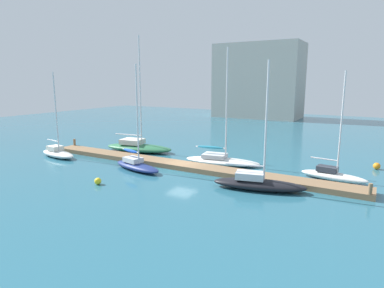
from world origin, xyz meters
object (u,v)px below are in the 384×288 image
sailboat_5 (333,174)px  mooring_buoy_orange (377,166)px  sailboat_3 (221,159)px  mooring_buoy_yellow (98,181)px  sailboat_0 (58,152)px  sailboat_2 (136,164)px  sailboat_1 (138,146)px  sailboat_4 (258,183)px  harbor_building_distant (258,81)px

sailboat_5 → mooring_buoy_orange: size_ratio=14.19×
sailboat_3 → mooring_buoy_orange: 14.75m
mooring_buoy_yellow → mooring_buoy_orange: (19.42, 16.61, 0.04)m
sailboat_0 → sailboat_2: 10.90m
sailboat_1 → sailboat_2: size_ratio=1.37×
sailboat_4 → harbor_building_distant: size_ratio=0.52×
sailboat_5 → mooring_buoy_orange: bearing=69.4°
sailboat_2 → harbor_building_distant: harbor_building_distant is taller
sailboat_3 → mooring_buoy_orange: (13.64, 5.60, -0.17)m
sailboat_4 → harbor_building_distant: harbor_building_distant is taller
mooring_buoy_orange → sailboat_5: bearing=-118.4°
sailboat_5 → harbor_building_distant: size_ratio=0.48×
sailboat_1 → sailboat_4: 18.01m
harbor_building_distant → mooring_buoy_orange: bearing=-56.8°
sailboat_1 → mooring_buoy_orange: sailboat_1 is taller
sailboat_2 → sailboat_5: 17.41m
sailboat_4 → mooring_buoy_yellow: bearing=-169.2°
sailboat_5 → mooring_buoy_yellow: (-16.27, -10.79, -0.25)m
sailboat_4 → sailboat_5: (4.65, 5.55, -0.04)m
sailboat_1 → sailboat_2: (5.11, -6.47, -0.06)m
sailboat_1 → mooring_buoy_yellow: size_ratio=23.85×
sailboat_2 → mooring_buoy_orange: sailboat_2 is taller
sailboat_4 → sailboat_5: bearing=36.6°
sailboat_0 → sailboat_2: size_ratio=0.94×
sailboat_3 → sailboat_4: size_ratio=1.17×
sailboat_1 → sailboat_3: bearing=-12.4°
harbor_building_distant → sailboat_2: bearing=-83.8°
sailboat_0 → sailboat_3: sailboat_3 is taller
sailboat_0 → sailboat_4: bearing=8.9°
sailboat_2 → mooring_buoy_yellow: size_ratio=17.46×
sailboat_1 → harbor_building_distant: size_ratio=0.70×
sailboat_1 → mooring_buoy_orange: 25.21m
sailboat_4 → mooring_buoy_orange: (7.80, 11.38, -0.25)m
sailboat_4 → harbor_building_distant: (-17.14, 49.49, 7.64)m
sailboat_1 → sailboat_5: sailboat_1 is taller
sailboat_3 → sailboat_0: bearing=-168.1°
sailboat_2 → mooring_buoy_yellow: bearing=-75.4°
sailboat_0 → mooring_buoy_yellow: sailboat_0 is taller
sailboat_4 → sailboat_3: bearing=121.9°
sailboat_3 → harbor_building_distant: bearing=96.1°
sailboat_3 → mooring_buoy_yellow: size_ratio=20.45×
sailboat_0 → sailboat_1: size_ratio=0.69×
sailboat_0 → harbor_building_distant: bearing=91.4°
sailboat_1 → mooring_buoy_yellow: 12.65m
sailboat_3 → harbor_building_distant: size_ratio=0.60×
sailboat_0 → mooring_buoy_yellow: 12.05m
sailboat_3 → sailboat_4: sailboat_3 is taller
sailboat_5 → sailboat_2: bearing=-152.9°
sailboat_2 → sailboat_4: sailboat_4 is taller
harbor_building_distant → sailboat_5: bearing=-63.6°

